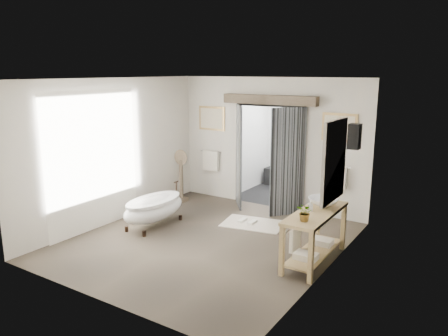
{
  "coord_description": "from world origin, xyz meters",
  "views": [
    {
      "loc": [
        4.31,
        -6.12,
        3.04
      ],
      "look_at": [
        0.0,
        0.6,
        1.25
      ],
      "focal_mm": 35.0,
      "sensor_mm": 36.0,
      "label": 1
    }
  ],
  "objects_px": {
    "clawfoot_tub": "(154,208)",
    "rug": "(253,224)",
    "basin": "(323,203)",
    "vanity": "(313,232)"
  },
  "relations": [
    {
      "from": "clawfoot_tub",
      "to": "rug",
      "type": "relative_size",
      "value": 1.29
    },
    {
      "from": "rug",
      "to": "basin",
      "type": "relative_size",
      "value": 2.44
    },
    {
      "from": "vanity",
      "to": "clawfoot_tub",
      "type": "bearing_deg",
      "value": -178.02
    },
    {
      "from": "clawfoot_tub",
      "to": "basin",
      "type": "bearing_deg",
      "value": 6.69
    },
    {
      "from": "clawfoot_tub",
      "to": "vanity",
      "type": "bearing_deg",
      "value": 1.98
    },
    {
      "from": "vanity",
      "to": "basin",
      "type": "distance_m",
      "value": 0.51
    },
    {
      "from": "clawfoot_tub",
      "to": "basin",
      "type": "xyz_separation_m",
      "value": [
        3.33,
        0.39,
        0.57
      ]
    },
    {
      "from": "clawfoot_tub",
      "to": "basin",
      "type": "height_order",
      "value": "basin"
    },
    {
      "from": "rug",
      "to": "vanity",
      "type": "bearing_deg",
      "value": -31.75
    },
    {
      "from": "clawfoot_tub",
      "to": "rug",
      "type": "bearing_deg",
      "value": 35.25
    }
  ]
}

